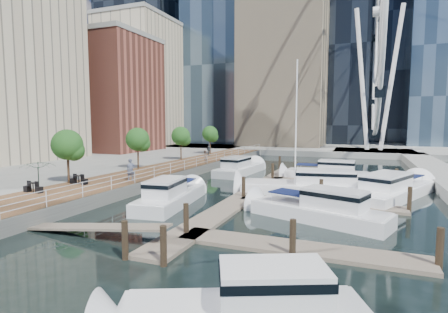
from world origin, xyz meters
The scene contains 16 objects.
ground centered at (0.00, 0.00, 0.00)m, with size 520.00×520.00×0.00m, color black.
boardwalk centered at (-9.00, 15.00, 0.50)m, with size 6.00×60.00×1.00m, color brown.
seawall centered at (-6.00, 15.00, 0.50)m, with size 0.25×60.00×1.00m, color #595954.
land_far centered at (0.00, 102.00, 0.50)m, with size 200.00×114.00×1.00m, color gray.
pier centered at (14.00, 52.00, 0.50)m, with size 14.00×12.00×1.00m, color gray.
railing centered at (-6.10, 15.00, 1.52)m, with size 0.10×60.00×1.05m, color white, non-canonical shape.
floating_docks centered at (7.97, 9.98, 0.49)m, with size 16.00×34.00×2.60m.
midrise_condos centered at (-33.57, 26.82, 13.42)m, with size 19.00×67.00×28.00m.
ferris_wheel centered at (14.00, 52.00, 25.92)m, with size 5.80×45.60×47.80m.
street_trees centered at (-11.40, 14.00, 4.29)m, with size 2.60×42.60×4.60m.
cafe_tables centered at (-10.40, -2.00, 1.37)m, with size 2.50×13.70×0.74m.
yacht_foreground centered at (9.38, 3.66, 0.00)m, with size 2.55×9.52×2.15m, color silver, non-canonical shape.
pedestrian_near centered at (-7.27, 7.04, 1.98)m, with size 0.71×0.47×1.95m, color slate.
pedestrian_mid centered at (-6.82, 21.95, 1.82)m, with size 0.80×0.62×1.64m, color #8B6E60.
pedestrian_far centered at (-10.17, 30.69, 1.95)m, with size 1.11×0.46×1.90m, color #384046.
moored_yachts centered at (7.08, 11.67, 0.00)m, with size 21.91×38.30×11.50m.
Camera 1 is at (11.74, -18.58, 6.20)m, focal length 28.00 mm.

